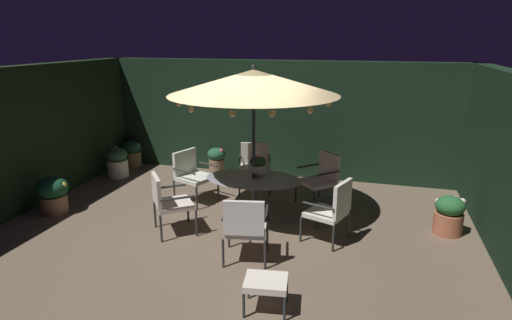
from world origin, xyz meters
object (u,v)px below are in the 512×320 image
at_px(patio_chair_north, 245,225).
at_px(patio_chair_southwest, 168,199).
at_px(patio_dining_table, 254,186).
at_px(potted_plant_back_center, 53,193).
at_px(patio_umbrella, 254,82).
at_px(patio_chair_east, 322,176).
at_px(patio_chair_northeast, 332,208).
at_px(centerpiece_planter, 258,165).
at_px(potted_plant_left_far, 217,161).
at_px(potted_plant_right_near, 117,162).
at_px(ottoman_footrest, 266,284).
at_px(patio_chair_southeast, 255,163).
at_px(potted_plant_right_far, 449,214).
at_px(potted_plant_left_near, 132,153).
at_px(patio_chair_south, 192,172).

relative_size(patio_chair_north, patio_chair_southwest, 0.99).
relative_size(patio_dining_table, potted_plant_back_center, 2.48).
xyz_separation_m(patio_umbrella, patio_chair_east, (1.04, 1.07, -1.83)).
relative_size(patio_chair_north, patio_chair_northeast, 0.98).
height_order(centerpiece_planter, patio_chair_southwest, centerpiece_planter).
distance_m(potted_plant_left_far, potted_plant_right_near, 2.25).
xyz_separation_m(patio_chair_east, ottoman_footrest, (-0.19, -3.52, -0.21)).
xyz_separation_m(patio_chair_east, patio_chair_southeast, (-1.43, 0.36, 0.03)).
distance_m(patio_chair_east, potted_plant_right_far, 2.29).
bearing_deg(potted_plant_back_center, centerpiece_planter, 13.05).
bearing_deg(potted_plant_left_near, potted_plant_right_near, -80.41).
xyz_separation_m(patio_umbrella, potted_plant_left_far, (-1.48, 2.08, -2.01)).
distance_m(patio_chair_south, potted_plant_left_far, 1.57).
height_order(patio_chair_southwest, potted_plant_left_near, patio_chair_southwest).
xyz_separation_m(patio_chair_north, ottoman_footrest, (0.56, -1.00, -0.22)).
bearing_deg(patio_chair_east, patio_chair_northeast, -77.23).
height_order(patio_chair_east, potted_plant_right_far, patio_chair_east).
bearing_deg(patio_chair_southeast, potted_plant_right_far, -17.51).
relative_size(patio_chair_northeast, potted_plant_right_far, 1.58).
bearing_deg(patio_chair_southeast, potted_plant_left_near, 165.83).
bearing_deg(centerpiece_planter, patio_chair_north, -80.97).
xyz_separation_m(patio_chair_southwest, potted_plant_back_center, (-2.38, 0.19, -0.21)).
xyz_separation_m(potted_plant_right_far, potted_plant_left_near, (-6.96, 1.98, 0.00)).
distance_m(patio_dining_table, patio_chair_north, 1.49).
bearing_deg(potted_plant_back_center, patio_chair_north, -10.91).
bearing_deg(patio_dining_table, patio_chair_east, 45.73).
bearing_deg(potted_plant_right_near, patio_chair_southeast, 0.29).
xyz_separation_m(patio_chair_southeast, patio_chair_southwest, (-0.79, -2.34, -0.00)).
bearing_deg(potted_plant_left_far, ottoman_footrest, -62.87).
height_order(potted_plant_left_far, potted_plant_right_near, potted_plant_right_near).
relative_size(ottoman_footrest, potted_plant_left_near, 0.86).
bearing_deg(potted_plant_left_far, centerpiece_planter, -52.27).
distance_m(patio_chair_south, potted_plant_back_center, 2.50).
height_order(patio_chair_east, potted_plant_right_near, patio_chair_east).
relative_size(patio_dining_table, potted_plant_right_far, 2.64).
bearing_deg(potted_plant_left_far, patio_chair_north, -63.44).
bearing_deg(patio_chair_southwest, patio_chair_northeast, 8.70).
relative_size(patio_umbrella, patio_chair_southwest, 2.81).
xyz_separation_m(potted_plant_right_far, potted_plant_right_near, (-6.81, 1.11, 0.02)).
bearing_deg(potted_plant_left_far, potted_plant_right_far, -20.88).
relative_size(potted_plant_back_center, potted_plant_right_near, 0.99).
bearing_deg(potted_plant_right_far, patio_dining_table, -174.64).
xyz_separation_m(ottoman_footrest, potted_plant_right_far, (2.34, 2.76, -0.01)).
relative_size(centerpiece_planter, potted_plant_left_near, 0.60).
bearing_deg(patio_chair_south, patio_chair_east, 12.62).
relative_size(potted_plant_right_far, potted_plant_back_center, 0.94).
bearing_deg(potted_plant_right_far, patio_chair_east, 160.33).
xyz_separation_m(patio_chair_northeast, potted_plant_right_near, (-5.02, 1.93, -0.22)).
bearing_deg(potted_plant_left_near, patio_umbrella, -31.17).
xyz_separation_m(potted_plant_left_far, potted_plant_right_near, (-2.15, -0.67, -0.01)).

